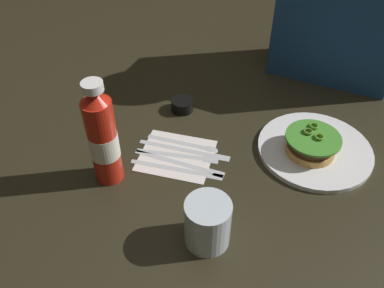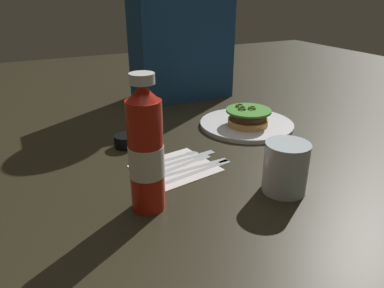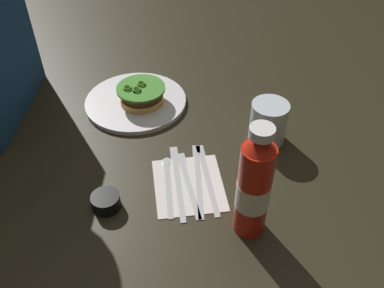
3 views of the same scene
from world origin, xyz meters
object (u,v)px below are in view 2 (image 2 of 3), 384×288
burger_sandwich (248,117)px  spoon_utensil (175,157)px  steak_knife (180,160)px  ketchup_bottle (146,151)px  napkin (175,168)px  fork_utensil (182,164)px  water_glass (286,168)px  butter_knife (196,171)px  diner_person (181,22)px  condiment_cup (126,141)px  table_knife (191,167)px  dinner_plate (246,124)px

burger_sandwich → spoon_utensil: 0.28m
steak_knife → spoon_utensil: same height
ketchup_bottle → napkin: bearing=48.6°
fork_utensil → water_glass: bearing=-53.6°
burger_sandwich → butter_knife: bearing=-145.5°
ketchup_bottle → water_glass: 0.28m
burger_sandwich → diner_person: diner_person is taller
ketchup_bottle → steak_knife: bearing=48.5°
fork_utensil → diner_person: diner_person is taller
water_glass → condiment_cup: water_glass is taller
napkin → table_knife: 0.04m
butter_knife → diner_person: size_ratio=0.37×
butter_knife → burger_sandwich: bearing=34.5°
water_glass → spoon_utensil: bearing=120.7°
ketchup_bottle → steak_knife: 0.22m
steak_knife → diner_person: bearing=64.9°
ketchup_bottle → fork_utensil: size_ratio=1.28×
burger_sandwich → ketchup_bottle: (-0.39, -0.25, 0.08)m
dinner_plate → ketchup_bottle: bearing=-145.7°
dinner_plate → condiment_cup: bearing=177.7°
burger_sandwich → napkin: size_ratio=0.76×
water_glass → diner_person: diner_person is taller
napkin → steak_knife: 0.04m
napkin → condiment_cup: bearing=111.0°
ketchup_bottle → table_knife: 0.20m
water_glass → condiment_cup: 0.41m
burger_sandwich → water_glass: size_ratio=1.24×
condiment_cup → table_knife: bearing=-63.0°
table_knife → steak_knife: size_ratio=0.99×
fork_utensil → diner_person: 0.62m
table_knife → condiment_cup: bearing=117.0°
condiment_cup → napkin: 0.18m
dinner_plate → fork_utensil: (-0.27, -0.15, -0.00)m
condiment_cup → ketchup_bottle: bearing=-98.4°
ketchup_bottle → fork_utensil: (0.12, 0.12, -0.11)m
ketchup_bottle → butter_knife: (0.14, 0.08, -0.11)m
butter_knife → spoon_utensil: (-0.01, 0.09, 0.00)m
fork_utensil → diner_person: (0.23, 0.51, 0.26)m
burger_sandwich → table_knife: 0.30m
table_knife → spoon_utensil: same height
napkin → table_knife: bearing=-32.6°
dinner_plate → napkin: bearing=-152.6°
dinner_plate → spoon_utensil: bearing=-159.0°
diner_person → ketchup_bottle: bearing=-119.4°
ketchup_bottle → napkin: 0.20m
water_glass → napkin: 0.25m
water_glass → butter_knife: (-0.12, 0.14, -0.05)m
ketchup_bottle → butter_knife: ketchup_bottle is taller
condiment_cup → diner_person: size_ratio=0.10×
dinner_plate → burger_sandwich: (-0.01, -0.02, 0.03)m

